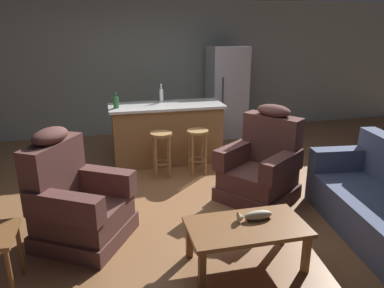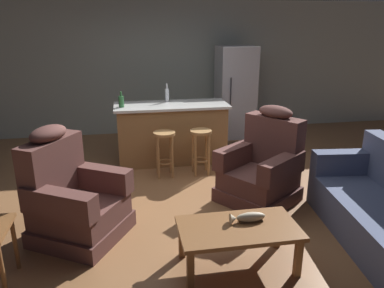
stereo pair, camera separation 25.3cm
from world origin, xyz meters
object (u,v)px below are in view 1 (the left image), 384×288
object	(u,v)px
bottle_short_amber	(161,95)
coffee_table	(247,230)
recliner_near_island	(262,167)
bar_stool_left	(161,146)
fish_figurine	(255,216)
bottle_tall_green	(116,102)
kitchen_island	(167,133)
recliner_near_lamp	(76,202)
bar_stool_right	(198,144)
refrigerator	(227,92)

from	to	relation	value
bottle_short_amber	coffee_table	bearing A→B (deg)	-84.76
recliner_near_island	bottle_short_amber	size ratio (longest dim) A/B	4.08
bar_stool_left	fish_figurine	bearing A→B (deg)	-76.34
bottle_tall_green	bottle_short_amber	world-z (taller)	bottle_short_amber
kitchen_island	bar_stool_left	xyz separation A→B (m)	(-0.19, -0.63, -0.01)
coffee_table	recliner_near_island	world-z (taller)	recliner_near_island
recliner_near_lamp	bar_stool_right	bearing A→B (deg)	71.59
bar_stool_left	recliner_near_island	bearing A→B (deg)	-40.22
bottle_short_amber	kitchen_island	bearing A→B (deg)	-78.44
recliner_near_island	bar_stool_right	xyz separation A→B (m)	(-0.61, 0.97, 0.05)
recliner_near_island	refrigerator	world-z (taller)	refrigerator
coffee_table	refrigerator	bearing A→B (deg)	74.16
recliner_near_lamp	refrigerator	size ratio (longest dim) A/B	0.68
fish_figurine	kitchen_island	distance (m)	2.86
fish_figurine	recliner_near_lamp	distance (m)	1.83
bar_stool_left	kitchen_island	bearing A→B (deg)	73.39
bottle_short_amber	recliner_near_lamp	bearing A→B (deg)	-119.09
bottle_short_amber	fish_figurine	bearing A→B (deg)	-82.68
bar_stool_left	refrigerator	distance (m)	2.46
recliner_near_lamp	refrigerator	bearing A→B (deg)	80.92
bar_stool_right	coffee_table	bearing A→B (deg)	-92.78
coffee_table	refrigerator	world-z (taller)	refrigerator
coffee_table	bottle_short_amber	distance (m)	3.21
coffee_table	bar_stool_left	bearing A→B (deg)	100.72
fish_figurine	bar_stool_right	size ratio (longest dim) A/B	0.50
bar_stool_left	bottle_tall_green	size ratio (longest dim) A/B	2.84
fish_figurine	bar_stool_left	xyz separation A→B (m)	(-0.54, 2.21, 0.01)
recliner_near_lamp	kitchen_island	bearing A→B (deg)	88.34
recliner_near_island	refrigerator	xyz separation A→B (m)	(0.45, 2.80, 0.46)
coffee_table	kitchen_island	world-z (taller)	kitchen_island
bar_stool_right	bottle_tall_green	world-z (taller)	bottle_tall_green
recliner_near_lamp	bar_stool_right	xyz separation A→B (m)	(1.67, 1.45, 0.05)
recliner_near_lamp	fish_figurine	bearing A→B (deg)	6.00
coffee_table	bar_stool_right	bearing A→B (deg)	87.22
recliner_near_lamp	refrigerator	distance (m)	4.28
coffee_table	bar_stool_left	xyz separation A→B (m)	(-0.43, 2.28, 0.11)
recliner_near_island	kitchen_island	size ratio (longest dim) A/B	0.67
refrigerator	recliner_near_lamp	bearing A→B (deg)	-129.72
bar_stool_left	bottle_tall_green	bearing A→B (deg)	136.77
fish_figurine	refrigerator	xyz separation A→B (m)	(1.06, 4.04, 0.42)
bar_stool_right	refrigerator	xyz separation A→B (m)	(1.06, 1.83, 0.41)
bar_stool_left	bar_stool_right	world-z (taller)	same
recliner_near_island	bar_stool_right	distance (m)	1.15
bar_stool_left	bottle_short_amber	bearing A→B (deg)	80.14
recliner_near_lamp	bottle_short_amber	xyz separation A→B (m)	(1.27, 2.28, 0.64)
bottle_tall_green	kitchen_island	bearing A→B (deg)	5.61
kitchen_island	coffee_table	bearing A→B (deg)	-85.21
fish_figurine	bottle_short_amber	size ratio (longest dim) A/B	1.16
recliner_near_island	bottle_short_amber	world-z (taller)	bottle_short_amber
recliner_near_lamp	bottle_tall_green	xyz separation A→B (m)	(0.54, 2.00, 0.62)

